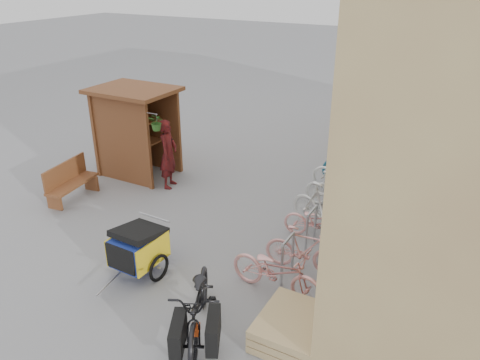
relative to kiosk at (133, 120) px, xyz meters
The scene contains 17 objects.
ground 4.39m from the kiosk, 37.02° to the right, with size 80.00×80.00×0.00m, color gray.
kiosk is the anchor object (origin of this frame).
bike_rack 5.67m from the kiosk, ahead, with size 0.05×5.35×0.86m.
pallet_stack 7.50m from the kiosk, 31.66° to the right, with size 1.00×1.20×0.40m.
bench 2.31m from the kiosk, 101.23° to the right, with size 0.66×1.54×0.95m.
shopping_carts 7.43m from the kiosk, 31.55° to the left, with size 0.57×1.91×1.02m.
child_trailer 4.85m from the kiosk, 49.59° to the right, with size 1.00×1.68×0.99m.
cargo_bike 6.74m from the kiosk, 41.87° to the right, with size 1.56×2.16×1.08m.
person_kiosk 1.48m from the kiosk, 11.09° to the right, with size 0.66×0.43×1.81m, color maroon.
bike_0 6.42m from the kiosk, 27.98° to the right, with size 0.62×1.77×0.93m, color pink.
bike_1 6.22m from the kiosk, 20.05° to the right, with size 0.43×1.51×0.91m, color pink.
bike_2 5.80m from the kiosk, ahead, with size 0.53×1.51×0.79m, color pink.
bike_3 5.77m from the kiosk, ahead, with size 0.52×1.83×1.10m, color silver.
bike_4 5.87m from the kiosk, ahead, with size 0.61×1.74×0.91m, color silver.
bike_5 5.62m from the kiosk, ahead, with size 0.43×1.52×0.91m, color silver.
bike_6 5.75m from the kiosk, 17.00° to the left, with size 0.60×1.71×0.90m, color silver.
bike_7 5.98m from the kiosk, 19.79° to the left, with size 0.50×1.78×1.07m, color #1D5D77.
Camera 1 is at (4.95, -6.67, 5.25)m, focal length 35.00 mm.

